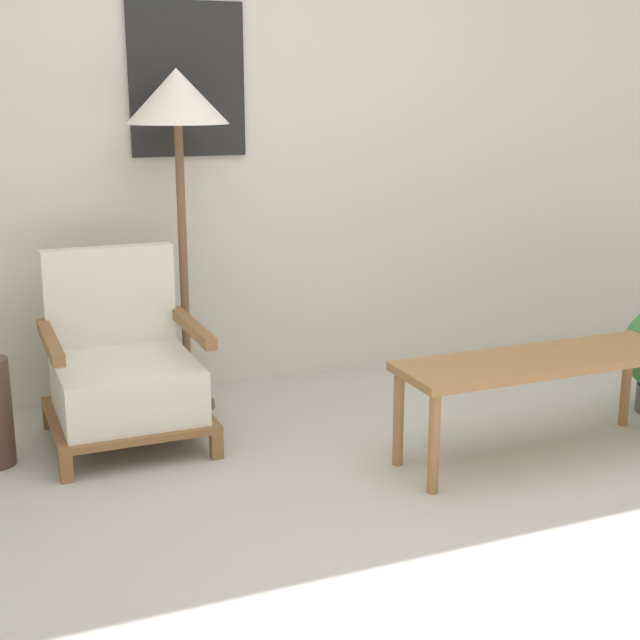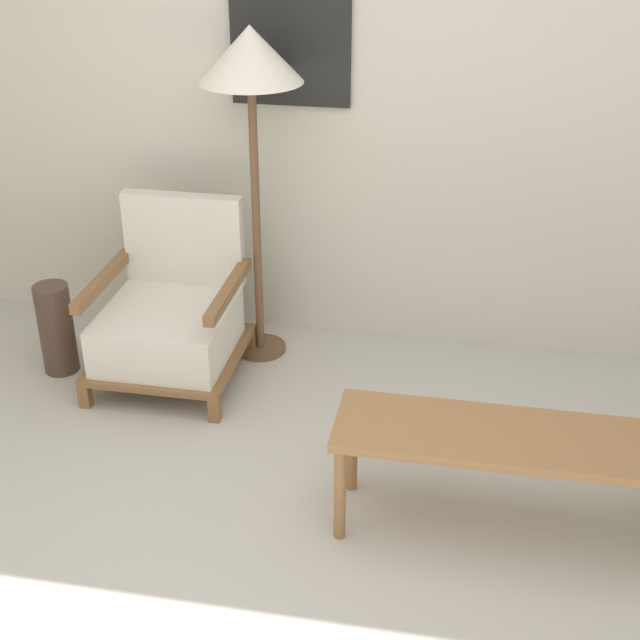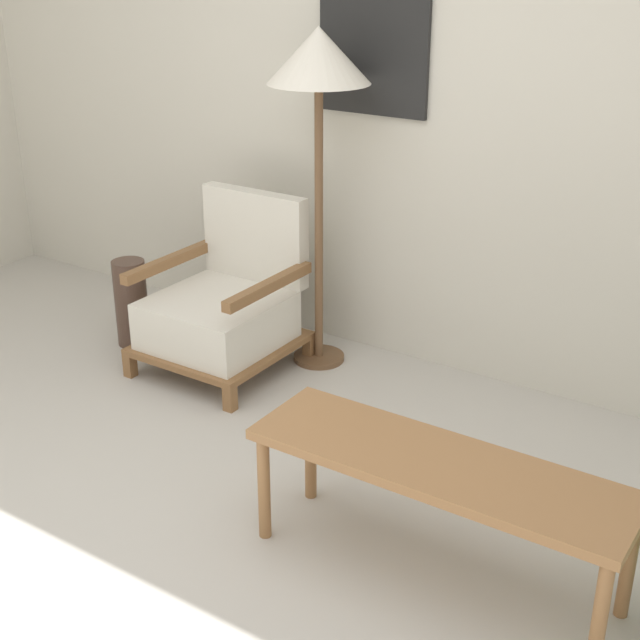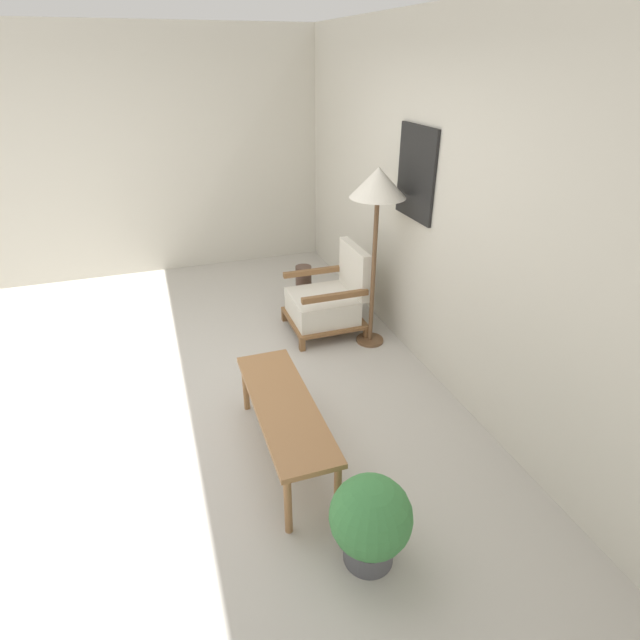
{
  "view_description": "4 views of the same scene",
  "coord_description": "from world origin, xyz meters",
  "px_view_note": "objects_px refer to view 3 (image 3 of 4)",
  "views": [
    {
      "loc": [
        -1.37,
        -2.18,
        1.49
      ],
      "look_at": [
        0.05,
        1.21,
        0.55
      ],
      "focal_mm": 50.0,
      "sensor_mm": 36.0,
      "label": 1
    },
    {
      "loc": [
        0.64,
        -1.95,
        2.27
      ],
      "look_at": [
        0.05,
        1.21,
        0.55
      ],
      "focal_mm": 50.0,
      "sensor_mm": 36.0,
      "label": 2
    },
    {
      "loc": [
        1.83,
        -1.5,
        1.96
      ],
      "look_at": [
        0.05,
        1.21,
        0.55
      ],
      "focal_mm": 50.0,
      "sensor_mm": 36.0,
      "label": 3
    },
    {
      "loc": [
        3.29,
        0.1,
        2.38
      ],
      "look_at": [
        0.05,
        1.21,
        0.55
      ],
      "focal_mm": 28.0,
      "sensor_mm": 36.0,
      "label": 4
    }
  ],
  "objects_px": {
    "coffee_table": "(438,475)",
    "vase": "(131,303)",
    "armchair": "(224,307)",
    "floor_lamp": "(319,72)"
  },
  "relations": [
    {
      "from": "floor_lamp",
      "to": "coffee_table",
      "type": "xyz_separation_m",
      "value": [
        1.21,
        -1.15,
        -1.02
      ]
    },
    {
      "from": "armchair",
      "to": "vase",
      "type": "relative_size",
      "value": 1.81
    },
    {
      "from": "floor_lamp",
      "to": "vase",
      "type": "height_order",
      "value": "floor_lamp"
    },
    {
      "from": "vase",
      "to": "armchair",
      "type": "bearing_deg",
      "value": 7.39
    },
    {
      "from": "armchair",
      "to": "floor_lamp",
      "type": "height_order",
      "value": "floor_lamp"
    },
    {
      "from": "armchair",
      "to": "coffee_table",
      "type": "distance_m",
      "value": 1.78
    },
    {
      "from": "coffee_table",
      "to": "vase",
      "type": "height_order",
      "value": "vase"
    },
    {
      "from": "coffee_table",
      "to": "armchair",
      "type": "bearing_deg",
      "value": 151.31
    },
    {
      "from": "armchair",
      "to": "floor_lamp",
      "type": "bearing_deg",
      "value": 39.54
    },
    {
      "from": "vase",
      "to": "coffee_table",
      "type": "bearing_deg",
      "value": -20.28
    }
  ]
}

